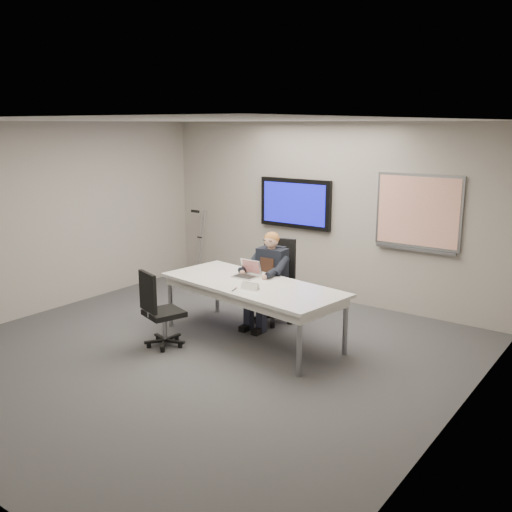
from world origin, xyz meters
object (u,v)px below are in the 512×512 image
Objects in this scene: conference_table at (252,290)px; office_chair_far at (275,296)px; office_chair_near at (161,323)px; laptop at (248,273)px; seated_person at (265,289)px.

office_chair_far is at bearing 110.60° from conference_table.
conference_table is 2.62× the size of office_chair_near.
laptop is (-0.06, -0.56, 0.46)m from office_chair_far.
office_chair_near reaches higher than laptop.
office_chair_near is 3.17× the size of laptop.
laptop is (0.54, 1.09, 0.51)m from office_chair_near.
office_chair_near is (-0.60, -1.65, -0.06)m from office_chair_far.
conference_table is 0.35m from laptop.
seated_person is 4.19× the size of laptop.
office_chair_near is at bearing -117.94° from seated_person.
office_chair_far is 0.89× the size of seated_person.
conference_table is 0.85m from office_chair_far.
seated_person is (0.62, 1.39, 0.22)m from office_chair_near.
laptop is at bearing 145.40° from conference_table.
office_chair_near reaches higher than conference_table.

